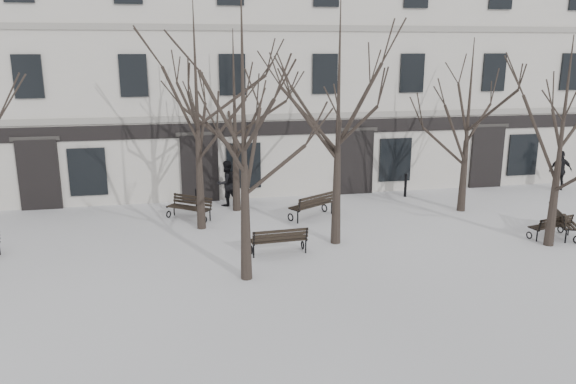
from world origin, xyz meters
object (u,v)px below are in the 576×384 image
object	(u,v)px
bench_4	(313,204)
bench_5	(563,221)
bench_2	(551,225)
bench_3	(190,207)
tree_1	(243,106)
tree_3	(564,118)
tree_2	(339,96)
bench_1	(279,240)

from	to	relation	value
bench_4	bench_5	world-z (taller)	bench_4
bench_2	bench_3	world-z (taller)	bench_3
tree_1	bench_4	world-z (taller)	tree_1
tree_3	bench_5	size ratio (longest dim) A/B	3.40
tree_1	tree_2	bearing A→B (deg)	36.24
bench_4	bench_1	bearing A→B (deg)	29.76
bench_3	bench_4	size ratio (longest dim) A/B	0.88
bench_3	tree_3	bearing A→B (deg)	12.79
tree_1	bench_2	distance (m)	11.95
tree_2	bench_2	distance (m)	8.89
tree_3	bench_2	distance (m)	3.95
bench_2	bench_3	distance (m)	13.26
tree_3	bench_4	xyz separation A→B (m)	(-7.11, 4.60, -3.76)
tree_2	bench_5	xyz separation A→B (m)	(8.16, -0.73, -4.47)
tree_1	tree_2	world-z (taller)	tree_2
tree_2	tree_1	bearing A→B (deg)	-143.76
tree_3	bench_4	bearing A→B (deg)	147.11
bench_4	tree_2	bearing A→B (deg)	59.81
tree_1	tree_3	xyz separation A→B (m)	(10.40, 0.87, -0.68)
tree_3	bench_4	distance (m)	9.26
tree_3	bench_1	distance (m)	9.93
tree_3	bench_4	world-z (taller)	tree_3
tree_1	bench_2	world-z (taller)	tree_1
bench_2	tree_2	bearing A→B (deg)	-20.72
bench_3	tree_2	bearing A→B (deg)	-0.88
bench_3	bench_5	xyz separation A→B (m)	(12.98, -4.51, 0.04)
bench_1	bench_4	world-z (taller)	bench_4
tree_2	bench_2	xyz separation A→B (m)	(7.58, -0.93, -4.55)
bench_1	bench_2	size ratio (longest dim) A/B	1.09
tree_2	bench_5	distance (m)	9.34
tree_2	tree_3	bearing A→B (deg)	-12.85
tree_1	bench_1	size ratio (longest dim) A/B	4.28
tree_1	bench_4	size ratio (longest dim) A/B	3.90
tree_3	bench_5	bearing A→B (deg)	37.71
bench_2	bench_4	xyz separation A→B (m)	(-7.66, 3.92, 0.10)
bench_2	bench_4	size ratio (longest dim) A/B	0.84
tree_2	bench_5	bearing A→B (deg)	-5.11
tree_3	bench_5	distance (m)	4.03
bench_1	bench_3	xyz separation A→B (m)	(-2.73, 4.48, -0.01)
bench_5	bench_3	bearing A→B (deg)	91.88
bench_4	bench_5	distance (m)	9.05
bench_5	bench_4	bearing A→B (deg)	86.71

